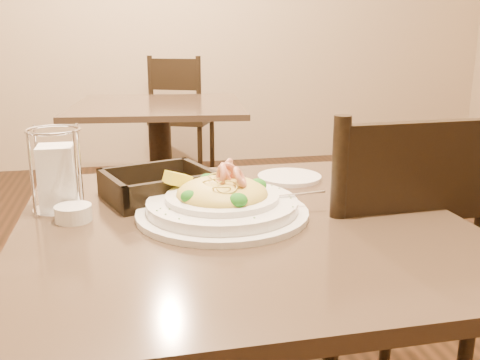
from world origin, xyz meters
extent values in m
cube|color=#4F3D2D|center=(0.00, 0.00, 0.70)|extent=(0.90, 0.90, 0.03)
cylinder|color=black|center=(-0.04, 1.91, 0.01)|extent=(0.52, 0.52, 0.03)
cylinder|color=black|center=(-0.04, 1.91, 0.36)|extent=(0.12, 0.12, 0.66)
cube|color=#4F3D2D|center=(-0.04, 1.91, 0.70)|extent=(1.00, 1.00, 0.03)
cube|color=black|center=(0.37, 0.17, 0.45)|extent=(0.44, 0.44, 0.04)
cylinder|color=black|center=(0.55, 0.35, 0.21)|extent=(0.04, 0.04, 0.43)
cylinder|color=black|center=(0.19, 0.34, 0.21)|extent=(0.04, 0.04, 0.43)
cylinder|color=black|center=(0.20, -0.02, 0.70)|extent=(0.04, 0.04, 0.46)
cube|color=black|center=(0.38, -0.01, 0.80)|extent=(0.36, 0.04, 0.22)
cube|color=black|center=(0.21, 3.03, 0.45)|extent=(0.55, 0.55, 0.04)
cylinder|color=black|center=(0.45, 3.13, 0.21)|extent=(0.04, 0.04, 0.43)
cylinder|color=black|center=(0.12, 3.27, 0.21)|extent=(0.04, 0.04, 0.43)
cylinder|color=black|center=(0.30, 2.80, 0.21)|extent=(0.04, 0.04, 0.43)
cylinder|color=black|center=(-0.03, 2.94, 0.21)|extent=(0.04, 0.04, 0.43)
cylinder|color=black|center=(0.30, 2.80, 0.70)|extent=(0.04, 0.04, 0.46)
cylinder|color=black|center=(-0.03, 2.94, 0.70)|extent=(0.04, 0.04, 0.46)
cube|color=black|center=(0.14, 2.87, 0.80)|extent=(0.34, 0.17, 0.22)
cylinder|color=white|center=(-0.04, 0.03, 0.72)|extent=(0.36, 0.36, 0.01)
cylinder|color=white|center=(-0.04, 0.03, 0.74)|extent=(0.32, 0.32, 0.02)
cylinder|color=white|center=(-0.04, 0.03, 0.76)|extent=(0.24, 0.24, 0.01)
ellipsoid|color=gold|center=(-0.04, 0.03, 0.77)|extent=(0.19, 0.19, 0.07)
cube|color=#F9F334|center=(-0.12, 0.11, 0.78)|extent=(0.07, 0.06, 0.04)
cube|color=silver|center=(0.12, 0.02, 0.76)|extent=(0.14, 0.02, 0.01)
cube|color=silver|center=(0.04, 0.02, 0.76)|extent=(0.04, 0.02, 0.00)
torus|color=gold|center=(-0.03, 0.08, 0.77)|extent=(0.04, 0.04, 0.01)
torus|color=gold|center=(-0.05, 0.01, 0.77)|extent=(0.04, 0.03, 0.03)
torus|color=gold|center=(-0.03, 0.03, 0.79)|extent=(0.07, 0.07, 0.02)
torus|color=gold|center=(-0.04, 0.06, 0.78)|extent=(0.04, 0.04, 0.01)
torus|color=gold|center=(-0.08, 0.02, 0.78)|extent=(0.05, 0.05, 0.01)
torus|color=gold|center=(-0.04, 0.03, 0.79)|extent=(0.04, 0.05, 0.02)
torus|color=gold|center=(-0.05, 0.03, 0.79)|extent=(0.05, 0.04, 0.03)
torus|color=gold|center=(0.00, 0.09, 0.77)|extent=(0.05, 0.04, 0.04)
torus|color=gold|center=(-0.04, 0.03, 0.78)|extent=(0.04, 0.04, 0.02)
torus|color=gold|center=(-0.02, 0.04, 0.77)|extent=(0.07, 0.07, 0.03)
torus|color=gold|center=(-0.04, 0.03, 0.79)|extent=(0.06, 0.07, 0.04)
torus|color=gold|center=(-0.04, 0.03, 0.78)|extent=(0.03, 0.04, 0.02)
torus|color=gold|center=(-0.04, 0.03, 0.80)|extent=(0.04, 0.04, 0.02)
torus|color=gold|center=(-0.09, 0.03, 0.78)|extent=(0.05, 0.06, 0.03)
torus|color=gold|center=(-0.02, 0.09, 0.78)|extent=(0.06, 0.05, 0.04)
torus|color=gold|center=(-0.04, -0.02, 0.80)|extent=(0.06, 0.06, 0.03)
torus|color=gold|center=(-0.05, 0.05, 0.80)|extent=(0.05, 0.05, 0.02)
torus|color=gold|center=(-0.02, 0.05, 0.79)|extent=(0.04, 0.04, 0.03)
torus|color=gold|center=(-0.10, 0.05, 0.78)|extent=(0.05, 0.05, 0.01)
torus|color=gold|center=(-0.01, 0.05, 0.78)|extent=(0.06, 0.05, 0.03)
torus|color=gold|center=(-0.05, 0.03, 0.80)|extent=(0.07, 0.06, 0.03)
torus|color=gold|center=(-0.05, -0.02, 0.79)|extent=(0.05, 0.04, 0.02)
torus|color=#F19877|center=(-0.03, 0.03, 0.81)|extent=(0.04, 0.05, 0.05)
torus|color=#F19877|center=(-0.02, 0.07, 0.81)|extent=(0.05, 0.05, 0.05)
torus|color=#F19877|center=(-0.02, 0.04, 0.81)|extent=(0.05, 0.04, 0.05)
torus|color=#F19877|center=(-0.04, 0.02, 0.81)|extent=(0.02, 0.05, 0.05)
torus|color=#F19877|center=(-0.01, 0.00, 0.81)|extent=(0.05, 0.05, 0.05)
ellipsoid|color=#175D15|center=(0.04, 0.05, 0.78)|extent=(0.04, 0.04, 0.03)
ellipsoid|color=#175D15|center=(-0.05, 0.11, 0.78)|extent=(0.04, 0.04, 0.03)
ellipsoid|color=#175D15|center=(-0.11, 0.00, 0.78)|extent=(0.03, 0.03, 0.03)
ellipsoid|color=#175D15|center=(-0.02, -0.05, 0.78)|extent=(0.04, 0.04, 0.03)
cube|color=#266619|center=(0.10, 0.09, 0.75)|extent=(0.00, 0.00, 0.00)
cube|color=#266619|center=(-0.15, -0.01, 0.75)|extent=(0.00, 0.00, 0.00)
cube|color=#266619|center=(0.11, 0.01, 0.75)|extent=(0.00, 0.00, 0.00)
cube|color=#266619|center=(0.00, -0.09, 0.75)|extent=(0.00, 0.00, 0.00)
cube|color=#266619|center=(0.09, -0.05, 0.75)|extent=(0.00, 0.00, 0.00)
cube|color=#266619|center=(-0.17, 0.00, 0.75)|extent=(0.00, 0.00, 0.00)
cube|color=#266619|center=(-0.07, 0.15, 0.75)|extent=(0.00, 0.00, 0.00)
cube|color=#266619|center=(-0.14, -0.07, 0.75)|extent=(0.00, 0.00, 0.00)
cube|color=#266619|center=(-0.09, 0.16, 0.75)|extent=(0.00, 0.00, 0.00)
cube|color=#266619|center=(-0.12, 0.14, 0.75)|extent=(0.00, 0.00, 0.00)
cube|color=#266619|center=(-0.04, 0.17, 0.75)|extent=(0.00, 0.00, 0.00)
cube|color=#266619|center=(0.05, 0.12, 0.75)|extent=(0.00, 0.00, 0.00)
cube|color=#266619|center=(-0.17, -0.01, 0.75)|extent=(0.00, 0.00, 0.00)
cube|color=#266619|center=(-0.16, -0.04, 0.75)|extent=(0.00, 0.00, 0.00)
cube|color=#266619|center=(0.09, 0.11, 0.75)|extent=(0.00, 0.00, 0.00)
cube|color=#266619|center=(0.05, 0.16, 0.75)|extent=(0.00, 0.00, 0.00)
cube|color=white|center=(0.31, 0.05, 0.72)|extent=(0.12, 0.12, 0.00)
cylinder|color=#BB4D42|center=(0.31, 0.05, 0.78)|extent=(0.07, 0.07, 0.13)
cylinder|color=white|center=(0.31, 0.05, 0.85)|extent=(0.08, 0.08, 0.01)
cube|color=black|center=(-0.16, 0.19, 0.73)|extent=(0.28, 0.25, 0.02)
cube|color=black|center=(-0.05, 0.23, 0.76)|extent=(0.07, 0.18, 0.05)
cube|color=black|center=(-0.26, 0.16, 0.76)|extent=(0.07, 0.18, 0.05)
cube|color=black|center=(-0.19, 0.28, 0.76)|extent=(0.22, 0.09, 0.05)
cube|color=black|center=(-0.13, 0.11, 0.76)|extent=(0.22, 0.09, 0.05)
cylinder|color=silver|center=(-0.37, 0.14, 0.72)|extent=(0.11, 0.11, 0.01)
torus|color=silver|center=(-0.37, 0.14, 0.89)|extent=(0.11, 0.11, 0.01)
cube|color=white|center=(-0.37, 0.14, 0.79)|extent=(0.10, 0.10, 0.14)
cylinder|color=silver|center=(-0.42, 0.10, 0.81)|extent=(0.01, 0.01, 0.18)
cylinder|color=silver|center=(-0.33, 0.10, 0.81)|extent=(0.01, 0.01, 0.18)
cylinder|color=silver|center=(-0.42, 0.19, 0.81)|extent=(0.01, 0.01, 0.18)
cylinder|color=silver|center=(-0.33, 0.19, 0.81)|extent=(0.01, 0.01, 0.18)
cylinder|color=white|center=(0.19, 0.28, 0.72)|extent=(0.21, 0.21, 0.01)
cylinder|color=white|center=(-0.34, 0.07, 0.73)|extent=(0.09, 0.09, 0.03)
camera|label=1|loc=(-0.22, -1.01, 1.09)|focal=40.00mm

